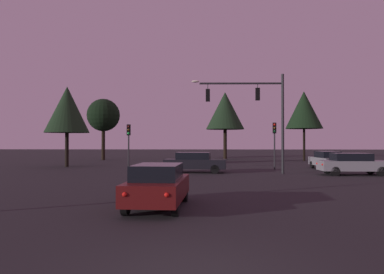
{
  "coord_description": "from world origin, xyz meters",
  "views": [
    {
      "loc": [
        0.17,
        -6.1,
        2.28
      ],
      "look_at": [
        -0.79,
        22.25,
        2.69
      ],
      "focal_mm": 33.83,
      "sensor_mm": 36.0,
      "label": 1
    }
  ],
  "objects_px": {
    "tree_left_far": "(103,115)",
    "tree_right_cluster": "(225,111)",
    "car_crossing_left": "(195,162)",
    "car_crossing_right": "(353,164)",
    "car_far_lane": "(327,160)",
    "car_nearside_lane": "(158,185)",
    "tree_behind_sign": "(67,110)",
    "traffic_light_corner_right": "(275,136)",
    "traffic_light_corner_left": "(129,137)",
    "tree_center_horizon": "(304,110)",
    "traffic_signal_mast_arm": "(257,106)"
  },
  "relations": [
    {
      "from": "car_crossing_left",
      "to": "traffic_light_corner_right",
      "type": "bearing_deg",
      "value": 26.99
    },
    {
      "from": "car_nearside_lane",
      "to": "tree_right_cluster",
      "type": "bearing_deg",
      "value": 83.09
    },
    {
      "from": "car_crossing_right",
      "to": "tree_center_horizon",
      "type": "distance_m",
      "value": 20.05
    },
    {
      "from": "car_nearside_lane",
      "to": "tree_behind_sign",
      "type": "relative_size",
      "value": 0.59
    },
    {
      "from": "traffic_light_corner_right",
      "to": "tree_left_far",
      "type": "distance_m",
      "value": 24.51
    },
    {
      "from": "traffic_light_corner_right",
      "to": "traffic_light_corner_left",
      "type": "bearing_deg",
      "value": -175.08
    },
    {
      "from": "traffic_light_corner_right",
      "to": "tree_right_cluster",
      "type": "distance_m",
      "value": 19.12
    },
    {
      "from": "tree_behind_sign",
      "to": "tree_center_horizon",
      "type": "bearing_deg",
      "value": 24.93
    },
    {
      "from": "traffic_light_corner_right",
      "to": "car_nearside_lane",
      "type": "xyz_separation_m",
      "value": [
        -7.5,
        -18.02,
        -2.0
      ]
    },
    {
      "from": "traffic_light_corner_right",
      "to": "tree_right_cluster",
      "type": "relative_size",
      "value": 0.43
    },
    {
      "from": "tree_right_cluster",
      "to": "traffic_light_corner_left",
      "type": "bearing_deg",
      "value": -114.84
    },
    {
      "from": "traffic_signal_mast_arm",
      "to": "car_far_lane",
      "type": "xyz_separation_m",
      "value": [
        6.47,
        4.32,
        -4.13
      ]
    },
    {
      "from": "traffic_light_corner_left",
      "to": "car_crossing_right",
      "type": "xyz_separation_m",
      "value": [
        16.53,
        -4.03,
        -1.88
      ]
    },
    {
      "from": "traffic_light_corner_left",
      "to": "traffic_light_corner_right",
      "type": "bearing_deg",
      "value": 4.92
    },
    {
      "from": "traffic_light_corner_right",
      "to": "car_crossing_left",
      "type": "bearing_deg",
      "value": -153.01
    },
    {
      "from": "car_crossing_left",
      "to": "tree_center_horizon",
      "type": "relative_size",
      "value": 0.56
    },
    {
      "from": "tree_right_cluster",
      "to": "tree_center_horizon",
      "type": "bearing_deg",
      "value": -24.87
    },
    {
      "from": "traffic_light_corner_left",
      "to": "car_crossing_right",
      "type": "distance_m",
      "value": 17.12
    },
    {
      "from": "traffic_light_corner_left",
      "to": "car_crossing_right",
      "type": "bearing_deg",
      "value": -13.68
    },
    {
      "from": "car_crossing_left",
      "to": "car_crossing_right",
      "type": "bearing_deg",
      "value": -8.79
    },
    {
      "from": "car_nearside_lane",
      "to": "car_crossing_left",
      "type": "relative_size",
      "value": 0.92
    },
    {
      "from": "tree_left_far",
      "to": "tree_center_horizon",
      "type": "bearing_deg",
      "value": -2.85
    },
    {
      "from": "traffic_light_corner_right",
      "to": "car_crossing_right",
      "type": "xyz_separation_m",
      "value": [
        4.42,
        -5.07,
        -2.0
      ]
    },
    {
      "from": "tree_left_far",
      "to": "tree_right_cluster",
      "type": "bearing_deg",
      "value": 11.14
    },
    {
      "from": "traffic_signal_mast_arm",
      "to": "tree_right_cluster",
      "type": "bearing_deg",
      "value": 92.53
    },
    {
      "from": "car_crossing_right",
      "to": "car_far_lane",
      "type": "height_order",
      "value": "same"
    },
    {
      "from": "car_crossing_right",
      "to": "tree_left_far",
      "type": "height_order",
      "value": "tree_left_far"
    },
    {
      "from": "tree_center_horizon",
      "to": "tree_behind_sign",
      "type": "bearing_deg",
      "value": -155.07
    },
    {
      "from": "tree_left_far",
      "to": "tree_right_cluster",
      "type": "distance_m",
      "value": 16.1
    },
    {
      "from": "car_nearside_lane",
      "to": "tree_center_horizon",
      "type": "bearing_deg",
      "value": 66.72
    },
    {
      "from": "tree_right_cluster",
      "to": "traffic_light_corner_right",
      "type": "bearing_deg",
      "value": -80.56
    },
    {
      "from": "tree_behind_sign",
      "to": "tree_center_horizon",
      "type": "relative_size",
      "value": 0.88
    },
    {
      "from": "traffic_light_corner_left",
      "to": "car_nearside_lane",
      "type": "distance_m",
      "value": 17.69
    },
    {
      "from": "car_far_lane",
      "to": "tree_left_far",
      "type": "xyz_separation_m",
      "value": [
        -23.24,
        15.25,
        4.94
      ]
    },
    {
      "from": "car_far_lane",
      "to": "tree_right_cluster",
      "type": "bearing_deg",
      "value": 112.13
    },
    {
      "from": "traffic_light_corner_left",
      "to": "traffic_light_corner_right",
      "type": "height_order",
      "value": "traffic_light_corner_right"
    },
    {
      "from": "tree_center_horizon",
      "to": "tree_right_cluster",
      "type": "distance_m",
      "value": 10.37
    },
    {
      "from": "tree_left_far",
      "to": "tree_center_horizon",
      "type": "height_order",
      "value": "tree_center_horizon"
    },
    {
      "from": "tree_left_far",
      "to": "tree_right_cluster",
      "type": "relative_size",
      "value": 0.86
    },
    {
      "from": "traffic_signal_mast_arm",
      "to": "car_crossing_right",
      "type": "distance_m",
      "value": 7.74
    },
    {
      "from": "traffic_light_corner_left",
      "to": "tree_center_horizon",
      "type": "bearing_deg",
      "value": 39.44
    },
    {
      "from": "car_crossing_left",
      "to": "tree_center_horizon",
      "type": "distance_m",
      "value": 22.43
    },
    {
      "from": "traffic_light_corner_left",
      "to": "tree_left_far",
      "type": "distance_m",
      "value": 18.02
    },
    {
      "from": "car_crossing_left",
      "to": "tree_behind_sign",
      "type": "height_order",
      "value": "tree_behind_sign"
    },
    {
      "from": "car_crossing_left",
      "to": "car_crossing_right",
      "type": "distance_m",
      "value": 11.15
    },
    {
      "from": "traffic_light_corner_left",
      "to": "traffic_light_corner_right",
      "type": "xyz_separation_m",
      "value": [
        12.12,
        1.04,
        0.12
      ]
    },
    {
      "from": "tree_left_far",
      "to": "traffic_light_corner_left",
      "type": "bearing_deg",
      "value": -67.71
    },
    {
      "from": "car_crossing_right",
      "to": "tree_center_horizon",
      "type": "bearing_deg",
      "value": 84.31
    },
    {
      "from": "traffic_light_corner_left",
      "to": "tree_right_cluster",
      "type": "relative_size",
      "value": 0.41
    },
    {
      "from": "traffic_light_corner_left",
      "to": "traffic_light_corner_right",
      "type": "relative_size",
      "value": 0.95
    }
  ]
}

